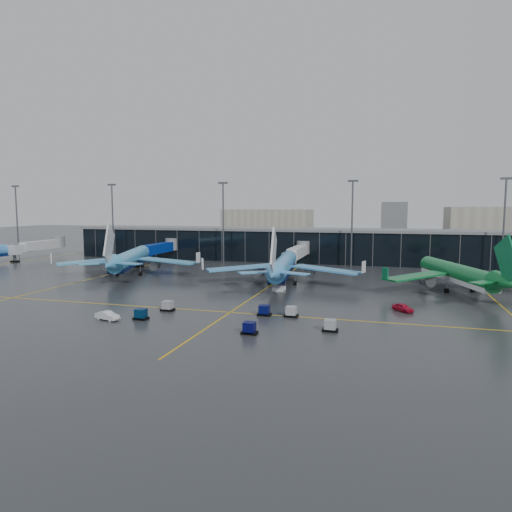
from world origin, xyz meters
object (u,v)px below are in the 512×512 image
(baggage_carts, at_px, (238,316))
(service_van_red, at_px, (403,308))
(mobile_airstair, at_px, (279,287))
(service_van_white, at_px, (107,316))
(airliner_aer_lingus, at_px, (456,262))
(airliner_klm_near, at_px, (283,255))
(airliner_arkefly, at_px, (130,249))

(baggage_carts, bearing_deg, service_van_red, 28.92)
(baggage_carts, relative_size, mobile_airstair, 9.18)
(service_van_red, height_order, service_van_white, service_van_white)
(baggage_carts, height_order, mobile_airstair, mobile_airstair)
(airliner_aer_lingus, height_order, service_van_white, airliner_aer_lingus)
(service_van_white, bearing_deg, airliner_klm_near, -11.35)
(service_van_red, bearing_deg, airliner_aer_lingus, 20.27)
(airliner_arkefly, bearing_deg, airliner_aer_lingus, -20.34)
(airliner_klm_near, bearing_deg, airliner_arkefly, 169.25)
(airliner_arkefly, xyz_separation_m, service_van_red, (67.67, -25.57, -6.01))
(mobile_airstair, bearing_deg, airliner_aer_lingus, 16.55)
(service_van_red, relative_size, service_van_white, 0.94)
(service_van_red, bearing_deg, baggage_carts, 165.05)
(airliner_aer_lingus, bearing_deg, service_van_red, -133.80)
(airliner_arkefly, relative_size, airliner_aer_lingus, 1.09)
(baggage_carts, bearing_deg, airliner_aer_lingus, 45.67)
(airliner_aer_lingus, height_order, service_van_red, airliner_aer_lingus)
(airliner_klm_near, xyz_separation_m, baggage_carts, (1.09, -36.60, -5.78))
(airliner_aer_lingus, bearing_deg, airliner_arkefly, 160.33)
(airliner_arkefly, relative_size, service_van_white, 10.32)
(service_van_white, bearing_deg, baggage_carts, -62.53)
(airliner_aer_lingus, bearing_deg, mobile_airstair, 177.36)
(service_van_white, bearing_deg, airliner_aer_lingus, -40.18)
(airliner_aer_lingus, height_order, baggage_carts, airliner_aer_lingus)
(airliner_klm_near, bearing_deg, mobile_airstair, -89.56)
(airliner_arkefly, distance_m, airliner_aer_lingus, 78.96)
(airliner_klm_near, xyz_separation_m, service_van_white, (-18.77, -41.78, -5.84))
(service_van_red, bearing_deg, airliner_klm_near, 94.66)
(airliner_klm_near, relative_size, service_van_white, 10.09)
(service_van_white, bearing_deg, service_van_red, -54.23)
(airliner_arkefly, bearing_deg, mobile_airstair, -34.44)
(baggage_carts, height_order, service_van_red, baggage_carts)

